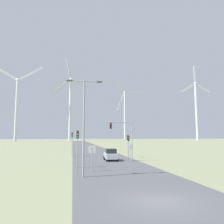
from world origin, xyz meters
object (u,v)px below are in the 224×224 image
at_px(traffic_light_post_mid_left, 72,139).
at_px(traffic_light_post_mid_right, 129,142).
at_px(traffic_light_post_near_left, 78,141).
at_px(traffic_light_mast_overhead, 123,133).
at_px(wind_turbine_far_right, 196,106).
at_px(stop_sign_near, 92,153).
at_px(wind_turbine_left, 17,103).
at_px(traffic_light_post_near_right, 128,141).
at_px(car_approaching, 111,155).
at_px(wind_turbine_right, 125,110).
at_px(stop_sign_far, 130,149).
at_px(wind_turbine_center, 70,103).
at_px(streetlamp, 84,114).

bearing_deg(traffic_light_post_mid_left, traffic_light_post_mid_right, -15.87).
bearing_deg(traffic_light_post_near_left, traffic_light_mast_overhead, 39.71).
bearing_deg(wind_turbine_far_right, stop_sign_near, -124.69).
xyz_separation_m(traffic_light_post_mid_left, wind_turbine_far_right, (112.82, 140.61, 28.42)).
distance_m(traffic_light_post_near_left, traffic_light_post_mid_right, 16.51).
height_order(wind_turbine_left, wind_turbine_far_right, wind_turbine_far_right).
distance_m(traffic_light_post_near_right, car_approaching, 5.12).
bearing_deg(traffic_light_post_mid_right, wind_turbine_left, 110.95).
relative_size(traffic_light_post_mid_right, wind_turbine_right, 0.05).
distance_m(traffic_light_post_near_left, wind_turbine_right, 215.63).
relative_size(traffic_light_post_near_left, traffic_light_post_mid_left, 0.98).
height_order(stop_sign_near, car_approaching, stop_sign_near).
height_order(traffic_light_post_near_left, traffic_light_post_mid_left, traffic_light_post_mid_left).
xyz_separation_m(car_approaching, wind_turbine_far_right, (106.76, 149.55, 30.81)).
bearing_deg(stop_sign_far, stop_sign_near, -126.65).
distance_m(car_approaching, wind_turbine_far_right, 186.31).
relative_size(wind_turbine_center, wind_turbine_right, 1.02).
distance_m(traffic_light_post_mid_left, traffic_light_mast_overhead, 12.98).
bearing_deg(car_approaching, streetlamp, -110.19).
bearing_deg(traffic_light_post_near_right, wind_turbine_left, 110.27).
distance_m(streetlamp, traffic_light_post_mid_left, 22.57).
distance_m(traffic_light_post_near_right, wind_turbine_left, 159.90).
xyz_separation_m(stop_sign_near, traffic_light_post_mid_left, (-2.20, 19.20, 1.37)).
xyz_separation_m(traffic_light_mast_overhead, car_approaching, (-1.75, 1.38, -3.43)).
distance_m(streetlamp, wind_turbine_far_right, 199.30).
bearing_deg(wind_turbine_far_right, traffic_light_post_mid_right, -125.46).
height_order(streetlamp, stop_sign_near, streetlamp).
xyz_separation_m(stop_sign_far, traffic_light_post_near_left, (-8.20, -6.02, 1.43)).
bearing_deg(wind_turbine_far_right, wind_turbine_right, 138.78).
bearing_deg(traffic_light_post_near_left, traffic_light_post_near_right, 49.10).
distance_m(car_approaching, wind_turbine_left, 161.90).
relative_size(wind_turbine_left, wind_turbine_right, 0.87).
bearing_deg(wind_turbine_far_right, traffic_light_post_mid_left, -128.74).
relative_size(stop_sign_far, traffic_light_post_mid_right, 0.68).
bearing_deg(traffic_light_post_mid_left, stop_sign_far, -49.00).
height_order(traffic_light_post_mid_left, car_approaching, traffic_light_post_mid_left).
xyz_separation_m(stop_sign_far, car_approaching, (-2.83, 1.28, -0.91)).
bearing_deg(wind_turbine_left, car_approaching, -71.32).
bearing_deg(stop_sign_near, wind_turbine_far_right, 55.31).
bearing_deg(car_approaching, wind_turbine_left, 108.68).
xyz_separation_m(stop_sign_near, traffic_light_mast_overhead, (5.61, 8.88, 2.41)).
relative_size(traffic_light_post_near_right, wind_turbine_right, 0.06).
height_order(traffic_light_mast_overhead, wind_turbine_center, wind_turbine_center).
xyz_separation_m(stop_sign_far, wind_turbine_far_right, (103.93, 150.83, 29.90)).
distance_m(car_approaching, wind_turbine_right, 207.63).
relative_size(traffic_light_mast_overhead, wind_turbine_right, 0.09).
height_order(stop_sign_near, wind_turbine_center, wind_turbine_center).
bearing_deg(wind_turbine_center, traffic_light_post_mid_left, -89.04).
bearing_deg(stop_sign_near, wind_turbine_right, 75.47).
distance_m(traffic_light_post_mid_right, wind_turbine_right, 200.59).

